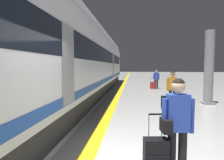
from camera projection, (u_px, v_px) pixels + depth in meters
safety_line_strip at (119, 93)px, 13.59m from camera, size 0.36×80.00×0.01m
tactile_edge_band at (114, 93)px, 13.63m from camera, size 0.69×80.00×0.01m
high_speed_train at (73, 54)px, 10.29m from camera, size 2.94×33.75×4.97m
traveller_foreground at (177, 122)px, 3.14m from camera, size 0.54×0.32×1.68m
rolling_suitcase_foreground at (156, 159)px, 3.12m from camera, size 0.41×0.28×1.12m
passenger_near at (173, 87)px, 8.56m from camera, size 0.51×0.27×1.66m
suitcase_near at (165, 102)px, 8.47m from camera, size 0.40×0.27×0.58m
passenger_mid at (156, 78)px, 16.21m from camera, size 0.49×0.25×1.60m
suitcase_mid at (153, 85)px, 15.95m from camera, size 0.43×0.35×0.96m
platform_pillar at (209, 69)px, 9.57m from camera, size 0.56×0.56×3.60m
waste_bin at (171, 85)px, 14.71m from camera, size 0.46×0.46×0.91m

